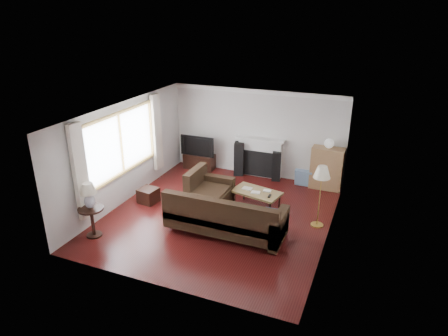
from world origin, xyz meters
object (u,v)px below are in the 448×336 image
at_px(sectional_sofa, 226,214).
at_px(floor_lamp, 320,197).
at_px(side_table, 93,222).
at_px(coffee_table, 256,199).
at_px(bookshelf, 327,168).
at_px(tv_stand, 199,161).

distance_m(sectional_sofa, floor_lamp, 2.11).
xyz_separation_m(floor_lamp, side_table, (-4.37, -2.25, -0.39)).
bearing_deg(floor_lamp, coffee_table, 169.40).
height_order(sectional_sofa, coffee_table, sectional_sofa).
distance_m(bookshelf, side_table, 6.06).
distance_m(tv_stand, sectional_sofa, 3.81).
bearing_deg(floor_lamp, tv_stand, 152.07).
bearing_deg(coffee_table, tv_stand, 155.40).
bearing_deg(tv_stand, sectional_sofa, -55.89).
relative_size(tv_stand, side_table, 1.37).
xyz_separation_m(bookshelf, side_table, (-4.20, -4.36, -0.24)).
xyz_separation_m(bookshelf, coffee_table, (-1.37, -1.82, -0.35)).
relative_size(sectional_sofa, floor_lamp, 1.93).
bearing_deg(bookshelf, coffee_table, -126.96).
height_order(tv_stand, side_table, side_table).
height_order(tv_stand, sectional_sofa, sectional_sofa).
bearing_deg(sectional_sofa, floor_lamp, 30.79).
bearing_deg(side_table, sectional_sofa, 24.67).
xyz_separation_m(coffee_table, floor_lamp, (1.53, -0.29, 0.49)).
distance_m(tv_stand, coffee_table, 2.99).
height_order(coffee_table, side_table, side_table).
distance_m(tv_stand, bookshelf, 3.78).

